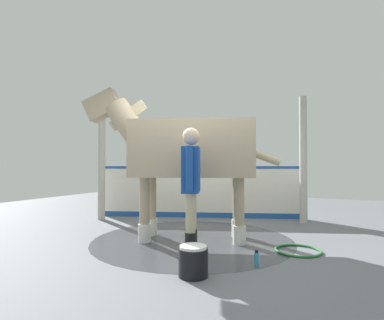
# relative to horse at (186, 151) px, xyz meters

# --- Properties ---
(ground_plane) EXTENTS (16.00, 16.00, 0.02)m
(ground_plane) POSITION_rel_horse_xyz_m (-0.24, -0.37, -1.46)
(ground_plane) COLOR slate
(wet_patch) EXTENTS (3.26, 3.26, 0.00)m
(wet_patch) POSITION_rel_horse_xyz_m (0.04, -0.10, -1.45)
(wet_patch) COLOR #42444C
(wet_patch) RESTS_ON ground
(barrier_wall) EXTENTS (1.68, 4.39, 1.20)m
(barrier_wall) POSITION_rel_horse_xyz_m (2.05, 0.63, -0.89)
(barrier_wall) COLOR silver
(barrier_wall) RESTS_ON ground
(roof_post_near) EXTENTS (0.16, 0.16, 2.70)m
(roof_post_near) POSITION_rel_horse_xyz_m (0.85, 2.56, -0.10)
(roof_post_near) COLOR #B7B2A8
(roof_post_near) RESTS_ON ground
(roof_post_far) EXTENTS (0.16, 0.16, 2.70)m
(roof_post_far) POSITION_rel_horse_xyz_m (2.38, -1.61, -0.10)
(roof_post_far) COLOR #B7B2A8
(roof_post_far) RESTS_ON ground
(horse) EXTENTS (1.54, 3.16, 2.52)m
(horse) POSITION_rel_horse_xyz_m (0.00, 0.00, 0.00)
(horse) COLOR tan
(horse) RESTS_ON ground
(handler) EXTENTS (0.65, 0.38, 1.73)m
(handler) POSITION_rel_horse_xyz_m (-0.81, -0.49, -0.45)
(handler) COLOR black
(handler) RESTS_ON ground
(wash_bucket) EXTENTS (0.33, 0.33, 0.34)m
(wash_bucket) POSITION_rel_horse_xyz_m (-1.46, -0.82, -1.29)
(wash_bucket) COLOR black
(wash_bucket) RESTS_ON ground
(bottle_shampoo) EXTENTS (0.06, 0.06, 0.19)m
(bottle_shampoo) POSITION_rel_horse_xyz_m (-0.81, -1.37, -1.37)
(bottle_shampoo) COLOR #3399CC
(bottle_shampoo) RESTS_ON ground
(bottle_spray) EXTENTS (0.07, 0.07, 0.24)m
(bottle_spray) POSITION_rel_horse_xyz_m (-1.26, -0.57, -1.34)
(bottle_spray) COLOR #4CA559
(bottle_spray) RESTS_ON ground
(hose_coil) EXTENTS (0.64, 0.64, 0.03)m
(hose_coil) POSITION_rel_horse_xyz_m (0.03, -1.75, -1.43)
(hose_coil) COLOR #267233
(hose_coil) RESTS_ON ground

